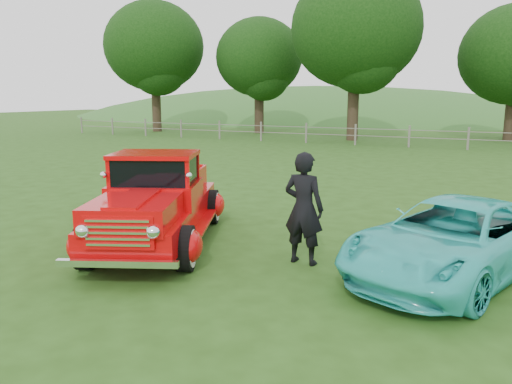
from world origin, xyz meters
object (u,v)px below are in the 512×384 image
at_px(man, 304,208).
at_px(tree_far_west, 154,47).
at_px(tree_mid_west, 259,58).
at_px(red_pickup, 157,203).
at_px(teal_sedan, 453,239).
at_px(tree_near_west, 356,29).

bearing_deg(man, tree_far_west, -45.38).
bearing_deg(tree_mid_west, red_pickup, -68.38).
distance_m(tree_far_west, teal_sedan, 34.51).
height_order(tree_far_west, teal_sedan, tree_far_west).
relative_size(red_pickup, teal_sedan, 1.21).
bearing_deg(tree_near_west, tree_far_west, 176.42).
distance_m(tree_mid_west, red_pickup, 29.18).
distance_m(teal_sedan, man, 2.41).
xyz_separation_m(tree_near_west, teal_sedan, (7.89, -23.20, -6.19)).
bearing_deg(red_pickup, tree_far_west, 104.08).
relative_size(red_pickup, man, 2.74).
xyz_separation_m(tree_far_west, tree_near_west, (16.00, -1.00, 0.31)).
bearing_deg(tree_near_west, tree_mid_west, 159.44).
bearing_deg(red_pickup, tree_near_west, 73.43).
relative_size(tree_far_west, tree_near_west, 0.95).
distance_m(tree_near_west, teal_sedan, 25.27).
bearing_deg(man, tree_mid_west, -59.59).
xyz_separation_m(tree_near_west, man, (5.55, -23.64, -5.84)).
xyz_separation_m(tree_far_west, red_pickup, (18.61, -24.77, -5.69)).
relative_size(tree_near_west, teal_sedan, 2.39).
relative_size(tree_far_west, red_pickup, 1.88).
xyz_separation_m(tree_far_west, man, (21.55, -24.64, -5.53)).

